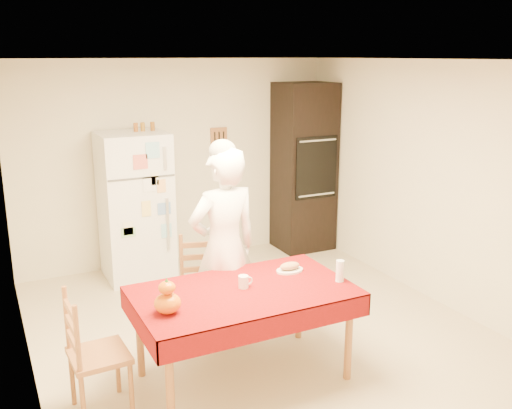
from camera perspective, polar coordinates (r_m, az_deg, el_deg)
floor at (r=5.56m, az=0.25°, el=-12.45°), size 4.50×4.50×0.00m
room_shell at (r=5.03m, az=0.27°, el=4.23°), size 4.02×4.52×2.51m
refrigerator at (r=6.71m, az=-11.97°, el=-0.16°), size 0.75×0.74×1.70m
oven_cabinet at (r=7.56m, az=4.82°, el=3.73°), size 0.70×0.62×2.20m
dining_table at (r=4.53m, az=-1.27°, el=-9.34°), size 1.70×1.00×0.76m
chair_far at (r=5.32m, az=-5.37°, el=-7.76°), size 0.51×0.50×0.95m
chair_left at (r=4.34m, az=-16.32°, el=-13.81°), size 0.42×0.44×0.95m
seated_woman at (r=4.99m, az=-3.22°, el=-4.44°), size 0.69×0.49×1.80m
coffee_mug at (r=4.52m, az=-1.27°, el=-7.74°), size 0.08×0.08×0.10m
pumpkin_lower at (r=4.14m, az=-8.83°, el=-9.74°), size 0.19×0.19×0.15m
pumpkin_upper at (r=4.10m, az=-8.90°, el=-8.22°), size 0.12×0.12×0.09m
wine_glass at (r=4.68m, az=8.39°, el=-6.58°), size 0.07×0.07×0.18m
bread_plate at (r=4.87m, az=3.39°, el=-6.59°), size 0.24×0.24×0.02m
bread_loaf at (r=4.85m, az=3.40°, el=-6.15°), size 0.18×0.10×0.06m
spice_jar_left at (r=6.60m, az=-11.94°, el=7.57°), size 0.05×0.05×0.10m
spice_jar_mid at (r=6.62m, az=-11.27°, el=7.63°), size 0.05×0.05×0.10m
spice_jar_right at (r=6.65m, az=-10.31°, el=7.70°), size 0.05×0.05×0.10m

